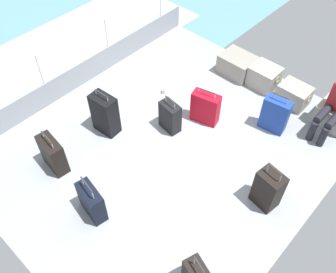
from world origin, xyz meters
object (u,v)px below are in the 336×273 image
object	(u,v)px
suitcase_2	(105,114)
paper_cup	(164,91)
cargo_crate_1	(264,77)
suitcase_1	(92,202)
cargo_crate_2	(294,95)
suitcase_0	(53,154)
cargo_crate_3	(334,115)
suitcase_3	(268,189)
suitcase_7	(170,117)
cargo_crate_0	(237,65)
suitcase_6	(205,108)
suitcase_5	(275,115)

from	to	relation	value
suitcase_2	paper_cup	world-z (taller)	suitcase_2
cargo_crate_1	suitcase_1	bearing A→B (deg)	-93.62
cargo_crate_2	suitcase_0	bearing A→B (deg)	-117.51
cargo_crate_3	suitcase_2	world-z (taller)	suitcase_2
cargo_crate_1	suitcase_3	xyz separation A→B (m)	(1.36, -2.03, 0.11)
suitcase_2	suitcase_3	world-z (taller)	suitcase_2
suitcase_1	suitcase_2	bearing A→B (deg)	132.14
cargo_crate_1	suitcase_1	xyz separation A→B (m)	(-0.24, -3.72, 0.06)
suitcase_7	suitcase_2	bearing A→B (deg)	-135.64
cargo_crate_0	cargo_crate_1	world-z (taller)	cargo_crate_1
suitcase_0	suitcase_3	world-z (taller)	suitcase_3
suitcase_6	suitcase_7	xyz separation A→B (m)	(-0.29, -0.52, -0.02)
cargo_crate_1	suitcase_3	distance (m)	2.44
cargo_crate_2	cargo_crate_0	bearing A→B (deg)	179.99
cargo_crate_0	suitcase_5	bearing A→B (deg)	-31.05
suitcase_1	paper_cup	world-z (taller)	suitcase_1
suitcase_1	suitcase_7	world-z (taller)	suitcase_1
suitcase_7	paper_cup	bearing A→B (deg)	139.43
cargo_crate_2	suitcase_2	distance (m)	3.18
paper_cup	cargo_crate_0	bearing A→B (deg)	65.37
suitcase_7	cargo_crate_2	bearing A→B (deg)	58.60
suitcase_1	suitcase_6	bearing A→B (deg)	89.85
suitcase_5	suitcase_7	world-z (taller)	suitcase_5
cargo_crate_1	suitcase_6	size ratio (longest dim) A/B	0.80
suitcase_3	cargo_crate_1	bearing A→B (deg)	123.75
paper_cup	cargo_crate_3	bearing A→B (deg)	28.00
cargo_crate_0	cargo_crate_1	distance (m)	0.56
cargo_crate_1	suitcase_2	bearing A→B (deg)	-115.52
cargo_crate_1	paper_cup	world-z (taller)	cargo_crate_1
suitcase_5	suitcase_6	xyz separation A→B (m)	(-0.91, -0.60, -0.02)
suitcase_2	suitcase_6	world-z (taller)	suitcase_2
suitcase_2	suitcase_6	bearing A→B (deg)	50.33
cargo_crate_0	cargo_crate_3	xyz separation A→B (m)	(1.90, 0.01, 0.00)
cargo_crate_0	suitcase_0	distance (m)	3.63
cargo_crate_2	suitcase_2	xyz separation A→B (m)	(-1.86, -2.57, 0.17)
suitcase_5	paper_cup	bearing A→B (deg)	-162.84
cargo_crate_2	suitcase_3	world-z (taller)	suitcase_3
cargo_crate_1	paper_cup	xyz separation A→B (m)	(-1.16, -1.35, -0.15)
cargo_crate_2	cargo_crate_3	bearing A→B (deg)	1.19
suitcase_0	paper_cup	size ratio (longest dim) A/B	6.55
cargo_crate_0	suitcase_1	world-z (taller)	suitcase_1
cargo_crate_0	suitcase_1	xyz separation A→B (m)	(0.32, -3.68, 0.07)
suitcase_1	suitcase_2	world-z (taller)	suitcase_2
suitcase_0	suitcase_7	size ratio (longest dim) A/B	1.03
cargo_crate_2	suitcase_7	world-z (taller)	suitcase_7
cargo_crate_1	suitcase_5	world-z (taller)	suitcase_5
suitcase_0	cargo_crate_2	bearing A→B (deg)	62.49
cargo_crate_3	suitcase_1	world-z (taller)	suitcase_1
cargo_crate_2	suitcase_1	size ratio (longest dim) A/B	0.81
cargo_crate_1	suitcase_5	distance (m)	1.04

